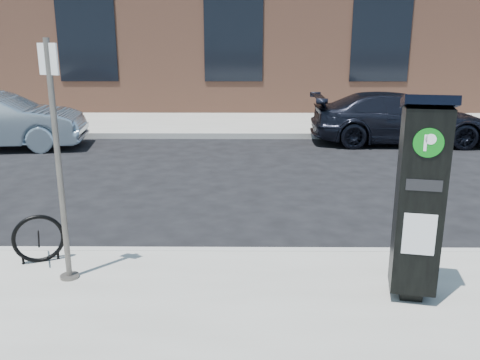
{
  "coord_description": "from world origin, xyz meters",
  "views": [
    {
      "loc": [
        0.37,
        -5.9,
        2.7
      ],
      "look_at": [
        0.32,
        0.5,
        0.91
      ],
      "focal_mm": 38.0,
      "sensor_mm": 36.0,
      "label": 1
    }
  ],
  "objects_px": {
    "sign_pole": "(59,166)",
    "bike_rack": "(39,239)",
    "parking_kiosk": "(420,198)",
    "car_dark": "(399,118)"
  },
  "relations": [
    {
      "from": "sign_pole",
      "to": "bike_rack",
      "type": "height_order",
      "value": "sign_pole"
    },
    {
      "from": "parking_kiosk",
      "to": "sign_pole",
      "type": "bearing_deg",
      "value": -174.67
    },
    {
      "from": "sign_pole",
      "to": "bike_rack",
      "type": "bearing_deg",
      "value": 159.77
    },
    {
      "from": "bike_rack",
      "to": "car_dark",
      "type": "xyz_separation_m",
      "value": [
        6.47,
        7.8,
        0.23
      ]
    },
    {
      "from": "sign_pole",
      "to": "car_dark",
      "type": "height_order",
      "value": "sign_pole"
    },
    {
      "from": "parking_kiosk",
      "to": "bike_rack",
      "type": "relative_size",
      "value": 3.51
    },
    {
      "from": "sign_pole",
      "to": "bike_rack",
      "type": "distance_m",
      "value": 1.17
    },
    {
      "from": "car_dark",
      "to": "sign_pole",
      "type": "bearing_deg",
      "value": 145.59
    },
    {
      "from": "bike_rack",
      "to": "car_dark",
      "type": "relative_size",
      "value": 0.13
    },
    {
      "from": "parking_kiosk",
      "to": "bike_rack",
      "type": "xyz_separation_m",
      "value": [
        -4.1,
        0.81,
        -0.77
      ]
    }
  ]
}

